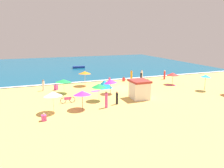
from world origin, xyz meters
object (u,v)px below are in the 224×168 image
beach_umbrella_8 (206,76)px  beach_tent (105,84)px  beach_umbrella_7 (110,81)px  beachgoer_4 (106,100)px  beach_umbrella_3 (173,74)px  beachgoer_1 (56,87)px  beach_umbrella_5 (85,73)px  beachgoer_6 (141,77)px  beachgoer_7 (43,86)px  beach_umbrella_0 (82,93)px  beach_umbrella_6 (99,86)px  lifeguard_cabana (139,89)px  small_boat_0 (79,67)px  beach_umbrella_1 (53,94)px  beachgoer_11 (142,75)px  beachgoer_10 (165,75)px  parked_bicycle (68,100)px  beachgoer_5 (131,75)px  beach_umbrella_4 (64,81)px  beachgoer_2 (148,85)px  beachgoer_9 (110,80)px  beachgoer_8 (124,79)px  beachgoer_3 (117,98)px  beachgoer_0 (44,118)px

beach_umbrella_8 → beach_tent: size_ratio=0.84×
beach_umbrella_7 → beachgoer_4: size_ratio=1.31×
beach_umbrella_3 → beachgoer_1: beach_umbrella_3 is taller
beach_umbrella_5 → beach_umbrella_7: bearing=-70.4°
beachgoer_6 → beachgoer_7: beachgoer_6 is taller
beachgoer_6 → beach_umbrella_0: bearing=-141.3°
beach_umbrella_3 → beach_umbrella_6: bearing=-162.5°
lifeguard_cabana → small_boat_0: bearing=93.8°
beach_umbrella_1 → beachgoer_11: beach_umbrella_1 is taller
beach_umbrella_7 → beach_umbrella_8: (13.68, -3.21, 0.40)m
beach_umbrella_3 → beach_umbrella_7: 11.77m
beachgoer_7 → beachgoer_10: 21.52m
lifeguard_cabana → beachgoer_11: 12.32m
parked_bicycle → beachgoer_5: 16.18m
beach_umbrella_4 → parked_bicycle: size_ratio=1.78×
beachgoer_2 → beachgoer_9: beachgoer_2 is taller
beach_umbrella_6 → beachgoer_1: size_ratio=2.53×
beachgoer_6 → beachgoer_9: bearing=156.1°
beach_umbrella_7 → beachgoer_4: bearing=-114.5°
beach_umbrella_8 → beach_tent: beach_umbrella_8 is taller
beach_umbrella_0 → beach_umbrella_5: (3.01, 11.08, 0.30)m
beach_tent → beachgoer_4: size_ratio=1.50×
beach_umbrella_6 → beachgoer_10: bearing=29.2°
beach_umbrella_7 → beach_umbrella_8: size_ratio=1.04×
beach_umbrella_6 → beachgoer_9: bearing=63.1°
beach_umbrella_3 → beach_umbrella_5: size_ratio=0.95×
beach_tent → beachgoer_10: 12.71m
small_boat_0 → beachgoer_8: bearing=-76.1°
parked_bicycle → beachgoer_11: (15.07, 9.39, 0.45)m
beachgoer_8 → beach_umbrella_7: bearing=-126.0°
lifeguard_cabana → beachgoer_7: (-11.33, 8.54, -0.46)m
beach_umbrella_4 → beach_umbrella_8: 20.54m
beach_umbrella_1 → beachgoer_3: 7.44m
beachgoer_6 → beachgoer_11: beachgoer_6 is taller
beachgoer_4 → beachgoer_5: size_ratio=1.04×
beach_umbrella_6 → parked_bicycle: (-3.84, 0.34, -1.53)m
beachgoer_9 → beachgoer_10: size_ratio=0.51×
beach_umbrella_7 → beach_tent: beach_umbrella_7 is taller
beach_umbrella_3 → beachgoer_2: 6.18m
beachgoer_8 → beach_umbrella_6: bearing=-128.3°
beach_umbrella_1 → beachgoer_1: (1.38, 9.75, -1.61)m
beach_umbrella_5 → beach_umbrella_6: 8.64m
beachgoer_6 → beachgoer_11: bearing=58.7°
beach_umbrella_0 → beachgoer_9: size_ratio=2.55×
beach_umbrella_7 → beachgoer_10: bearing=25.0°
beach_umbrella_7 → beachgoer_0: (-9.44, -7.16, -1.43)m
beachgoer_10 → small_boat_0: size_ratio=0.57×
beachgoer_7 → beachgoer_9: size_ratio=1.90×
beachgoer_3 → beachgoer_4: 1.77m
beach_umbrella_5 → beach_umbrella_8: 18.33m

